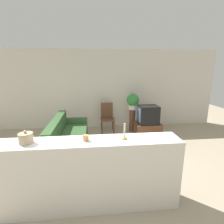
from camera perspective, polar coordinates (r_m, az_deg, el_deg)
ground_plane at (r=3.38m, az=-7.54°, el=-23.52°), size 14.00×14.00×0.00m
wall_back at (r=6.16m, az=-7.26°, el=7.31°), size 9.00×0.06×2.70m
couch at (r=4.60m, az=-14.13°, el=-8.84°), size 0.82×2.01×0.84m
tv_stand at (r=5.58m, az=11.51°, el=-5.64°), size 0.78×0.55×0.41m
television at (r=5.44m, az=11.69°, el=-0.84°), size 0.59×0.49×0.55m
wooden_chair at (r=5.81m, az=-1.59°, el=-1.39°), size 0.44×0.44×0.95m
plant_stand at (r=5.91m, az=6.62°, el=-2.64°), size 0.19×0.19×0.75m
potted_plant at (r=5.76m, az=6.80°, el=3.58°), size 0.41×0.41×0.52m
foreground_counter at (r=2.76m, az=-8.10°, el=-19.51°), size 2.71×0.44×1.07m
decorative_bowl at (r=2.64m, az=-26.30°, el=-7.66°), size 0.19×0.19×0.19m
candle_jar at (r=2.49m, az=-8.45°, el=-8.37°), size 0.08×0.08×0.08m
candlestick at (r=2.51m, az=4.10°, el=-7.23°), size 0.07×0.07×0.23m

